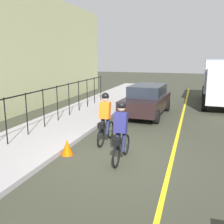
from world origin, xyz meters
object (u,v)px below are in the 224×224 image
at_px(cyclist_follow, 121,132).
at_px(traffic_cone_near, 67,147).
at_px(cyclist_lead, 105,118).
at_px(parked_sedan_rear, 147,100).

xyz_separation_m(cyclist_follow, traffic_cone_near, (0.00, 1.76, -0.66)).
xyz_separation_m(cyclist_lead, traffic_cone_near, (-1.47, 0.77, -0.66)).
relative_size(cyclist_follow, parked_sedan_rear, 0.41).
relative_size(cyclist_lead, cyclist_follow, 1.00).
bearing_deg(traffic_cone_near, cyclist_follow, -90.13).
bearing_deg(cyclist_lead, cyclist_follow, -145.32).
relative_size(cyclist_follow, traffic_cone_near, 3.58).
distance_m(cyclist_follow, traffic_cone_near, 1.88).
height_order(cyclist_lead, traffic_cone_near, cyclist_lead).
bearing_deg(parked_sedan_rear, cyclist_lead, -3.86).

